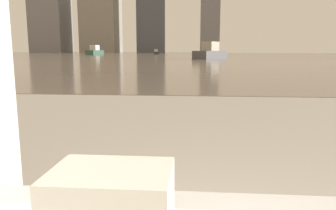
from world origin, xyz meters
The scene contains 7 objects.
towel_stack centered at (-0.12, 0.77, 0.62)m, with size 0.28×0.21×0.16m.
harbor_water centered at (0.00, 62.00, 0.01)m, with size 180.00×110.00×0.01m.
harbor_boat_0 centered at (-24.93, 75.50, 0.35)m, with size 1.23×2.68×0.97m.
harbor_boat_1 centered at (-8.85, 73.93, 0.42)m, with size 1.49×3.21×1.16m.
harbor_boat_2 centered at (-20.80, 67.16, 0.70)m, with size 2.46×5.42×1.96m.
harbor_boat_5 centered at (1.65, 36.48, 0.66)m, with size 3.96×5.12×1.85m.
skyline_tower_1 centered at (-33.87, 118.00, 11.78)m, with size 12.37×13.19×23.55m.
Camera 1 is at (0.07, 0.07, 0.97)m, focal length 35.00 mm.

